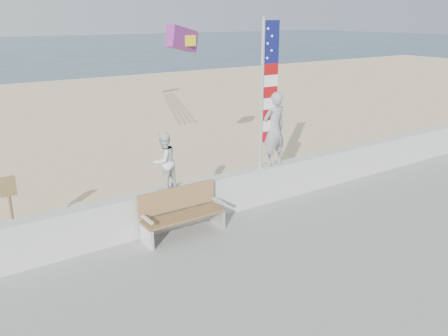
{
  "coord_description": "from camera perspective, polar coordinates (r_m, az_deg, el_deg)",
  "views": [
    {
      "loc": [
        -5.51,
        -6.5,
        4.61
      ],
      "look_at": [
        0.2,
        1.8,
        1.35
      ],
      "focal_mm": 38.0,
      "sensor_mm": 36.0,
      "label": 1
    }
  ],
  "objects": [
    {
      "name": "ground",
      "position": [
        9.69,
        5.15,
        -10.56
      ],
      "size": [
        220.0,
        220.0,
        0.0
      ],
      "primitive_type": "plane",
      "color": "#2A4455",
      "rests_on": "ground"
    },
    {
      "name": "sand",
      "position": [
        17.08,
        -14.4,
        1.83
      ],
      "size": [
        90.0,
        40.0,
        0.08
      ],
      "primitive_type": "cube",
      "color": "beige",
      "rests_on": "ground"
    },
    {
      "name": "seawall",
      "position": [
        10.89,
        -1.47,
        -3.52
      ],
      "size": [
        30.0,
        0.35,
        0.9
      ],
      "primitive_type": "cube",
      "color": "beige",
      "rests_on": "boardwalk"
    },
    {
      "name": "adult",
      "position": [
        11.52,
        6.03,
        4.67
      ],
      "size": [
        0.69,
        0.47,
        1.82
      ],
      "primitive_type": "imported",
      "rotation": [
        0.0,
        0.0,
        3.2
      ],
      "color": "gray",
      "rests_on": "seawall"
    },
    {
      "name": "child",
      "position": [
        9.98,
        -7.24,
        0.8
      ],
      "size": [
        0.72,
        0.64,
        1.23
      ],
      "primitive_type": "imported",
      "rotation": [
        0.0,
        0.0,
        3.48
      ],
      "color": "silver",
      "rests_on": "seawall"
    },
    {
      "name": "bench",
      "position": [
        10.0,
        -5.15,
        -5.24
      ],
      "size": [
        1.8,
        0.57,
        1.0
      ],
      "color": "brown",
      "rests_on": "boardwalk"
    },
    {
      "name": "flag",
      "position": [
        11.16,
        5.11,
        9.52
      ],
      "size": [
        0.5,
        0.08,
        3.5
      ],
      "color": "white",
      "rests_on": "seawall"
    },
    {
      "name": "parafoil_kite",
      "position": [
        12.86,
        -4.99,
        15.2
      ],
      "size": [
        1.11,
        0.65,
        0.74
      ],
      "color": "red",
      "rests_on": "ground"
    },
    {
      "name": "sign",
      "position": [
        10.6,
        -24.33,
        -3.98
      ],
      "size": [
        0.32,
        0.07,
        1.46
      ],
      "color": "brown",
      "rests_on": "sand"
    }
  ]
}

